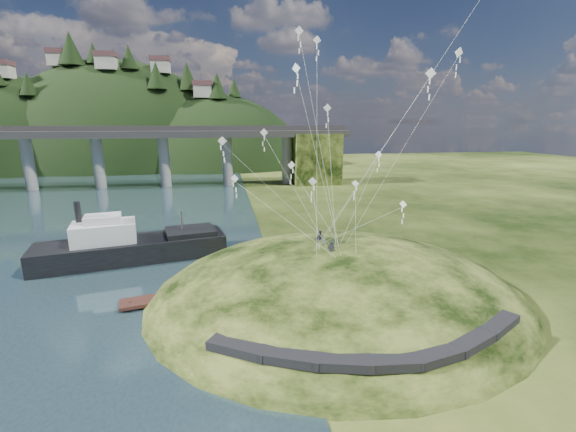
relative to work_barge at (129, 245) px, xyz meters
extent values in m
plane|color=black|center=(13.38, -15.68, -1.86)|extent=(320.00, 320.00, 0.00)
ellipsoid|color=black|center=(21.38, -13.68, -3.36)|extent=(36.00, 32.00, 13.00)
cube|color=black|center=(11.88, -23.68, 0.17)|extent=(4.32, 3.62, 0.71)
cube|color=black|center=(14.88, -25.33, 0.23)|extent=(4.10, 2.97, 0.61)
cube|color=black|center=(17.88, -26.33, 0.22)|extent=(3.85, 2.37, 0.62)
cube|color=black|center=(20.88, -26.78, 0.18)|extent=(3.62, 1.83, 0.66)
cube|color=black|center=(23.88, -26.58, 0.19)|extent=(3.82, 2.27, 0.68)
cube|color=black|center=(26.88, -25.63, 0.28)|extent=(4.11, 2.97, 0.71)
cube|color=black|center=(29.88, -24.08, 0.31)|extent=(4.26, 3.43, 0.66)
cube|color=#2D2B2B|center=(-36.62, 54.32, 11.14)|extent=(160.00, 9.00, 1.60)
cube|color=#2D2B2B|center=(-36.62, 54.32, 12.54)|extent=(160.00, 0.40, 1.20)
cube|color=#2D2B2B|center=(-36.62, 58.62, 12.54)|extent=(160.00, 0.40, 1.20)
cylinder|color=gray|center=(-34.12, 54.32, 4.64)|extent=(2.60, 2.60, 13.00)
cylinder|color=gray|center=(-18.62, 54.32, 4.64)|extent=(2.60, 2.60, 13.00)
cylinder|color=gray|center=(-3.12, 54.32, 4.64)|extent=(2.60, 2.60, 13.00)
cylinder|color=gray|center=(12.38, 54.32, 4.64)|extent=(2.60, 2.60, 13.00)
cylinder|color=gray|center=(27.88, 54.32, 4.64)|extent=(2.60, 2.60, 13.00)
cube|color=black|center=(35.38, 54.32, 4.64)|extent=(12.00, 11.00, 13.00)
ellipsoid|color=black|center=(-64.62, 104.32, -9.86)|extent=(84.00, 60.00, 80.00)
ellipsoid|color=black|center=(-26.62, 110.32, -7.86)|extent=(96.00, 68.00, 88.00)
ellipsoid|color=black|center=(8.38, 102.32, -11.86)|extent=(76.00, 56.00, 72.00)
cone|color=black|center=(-47.20, 90.49, 25.48)|extent=(5.29, 5.29, 6.96)
cone|color=black|center=(-36.50, 98.95, 37.37)|extent=(8.01, 8.01, 10.54)
cone|color=black|center=(-29.49, 98.38, 36.03)|extent=(4.97, 4.97, 6.54)
cone|color=black|center=(-18.03, 96.36, 34.82)|extent=(5.83, 5.83, 7.67)
cone|color=black|center=(-9.07, 91.40, 28.73)|extent=(6.47, 6.47, 8.51)
cone|color=black|center=(0.16, 98.31, 29.37)|extent=(7.13, 7.13, 9.38)
cone|color=black|center=(10.26, 93.35, 26.01)|extent=(6.56, 6.56, 8.63)
cone|color=black|center=(16.15, 98.95, 25.82)|extent=(4.88, 4.88, 6.42)
cube|color=beige|center=(-56.62, 96.32, 29.43)|extent=(6.00, 5.00, 4.00)
cube|color=brown|center=(-56.62, 96.32, 32.13)|extent=(6.40, 5.40, 1.60)
cube|color=beige|center=(-41.62, 102.32, 34.13)|extent=(6.00, 5.00, 4.00)
cube|color=brown|center=(-41.62, 102.32, 36.83)|extent=(6.40, 5.40, 1.60)
cube|color=beige|center=(-24.62, 94.32, 32.42)|extent=(6.00, 5.00, 4.00)
cube|color=brown|center=(-24.62, 94.32, 35.12)|extent=(6.40, 5.40, 1.60)
cube|color=beige|center=(-8.62, 100.32, 32.32)|extent=(6.00, 5.00, 4.00)
cube|color=brown|center=(-8.62, 100.32, 35.02)|extent=(6.40, 5.40, 1.60)
cube|color=beige|center=(5.38, 94.32, 24.02)|extent=(6.00, 5.00, 4.00)
cube|color=brown|center=(5.38, 94.32, 26.72)|extent=(6.40, 5.40, 1.60)
cube|color=black|center=(0.37, 0.08, -0.61)|extent=(21.94, 10.05, 2.51)
cube|color=silver|center=(-2.46, -0.52, 1.61)|extent=(7.48, 5.55, 2.70)
cube|color=silver|center=(-2.46, -0.52, 3.25)|extent=(4.37, 3.63, 1.16)
cube|color=black|center=(6.97, 1.48, 0.94)|extent=(6.66, 5.91, 0.58)
cylinder|color=black|center=(-4.82, -1.02, 4.40)|extent=(0.67, 0.67, 2.31)
cylinder|color=#2D2B2B|center=(6.03, 1.28, 2.19)|extent=(0.23, 0.23, 2.89)
cube|color=#331915|center=(8.05, -11.66, -1.45)|extent=(12.86, 4.74, 0.32)
cylinder|color=#331915|center=(2.72, -12.86, -1.68)|extent=(0.27, 0.27, 0.91)
cylinder|color=#331915|center=(5.38, -12.26, -1.68)|extent=(0.27, 0.27, 0.91)
cylinder|color=#331915|center=(8.05, -11.66, -1.68)|extent=(0.27, 0.27, 0.91)
cylinder|color=#331915|center=(10.71, -11.07, -1.68)|extent=(0.27, 0.27, 0.91)
cylinder|color=#331915|center=(13.37, -10.47, -1.68)|extent=(0.27, 0.27, 0.91)
imported|color=#23272F|center=(20.36, -14.81, 4.06)|extent=(0.73, 0.52, 1.89)
imported|color=#23272F|center=(20.20, -11.12, 3.95)|extent=(1.07, 0.97, 1.81)
cube|color=white|center=(11.30, -12.21, 12.54)|extent=(0.76, 0.19, 0.75)
cube|color=white|center=(11.30, -12.21, 12.01)|extent=(0.10, 0.04, 0.44)
cube|color=white|center=(11.30, -12.21, 11.47)|extent=(0.10, 0.04, 0.44)
cube|color=white|center=(11.30, -12.21, 10.94)|extent=(0.10, 0.04, 0.44)
cube|color=white|center=(18.49, -5.31, 9.63)|extent=(0.84, 0.26, 0.85)
cube|color=white|center=(18.49, -5.31, 9.02)|extent=(0.11, 0.07, 0.50)
cube|color=white|center=(18.49, -5.31, 8.42)|extent=(0.11, 0.07, 0.50)
cube|color=white|center=(18.49, -5.31, 7.81)|extent=(0.11, 0.07, 0.50)
cube|color=white|center=(29.17, -10.06, 5.98)|extent=(0.50, 0.74, 0.82)
cube|color=white|center=(29.17, -10.06, 5.38)|extent=(0.10, 0.08, 0.49)
cube|color=white|center=(29.17, -10.06, 4.78)|extent=(0.10, 0.08, 0.49)
cube|color=white|center=(29.17, -10.06, 4.17)|extent=(0.10, 0.08, 0.49)
cube|color=white|center=(22.54, -4.39, 15.56)|extent=(0.86, 0.26, 0.85)
cube|color=white|center=(22.54, -4.39, 14.95)|extent=(0.11, 0.04, 0.50)
cube|color=white|center=(22.54, -4.39, 14.34)|extent=(0.11, 0.04, 0.50)
cube|color=white|center=(22.54, -4.39, 13.73)|extent=(0.11, 0.04, 0.50)
cube|color=white|center=(15.40, -7.15, 13.10)|extent=(0.77, 0.20, 0.77)
cube|color=white|center=(15.40, -7.15, 12.55)|extent=(0.10, 0.03, 0.45)
cube|color=white|center=(15.40, -7.15, 12.00)|extent=(0.10, 0.03, 0.45)
cube|color=white|center=(15.40, -7.15, 11.45)|extent=(0.10, 0.03, 0.45)
cube|color=white|center=(18.96, -13.24, 9.06)|extent=(0.76, 0.28, 0.75)
cube|color=white|center=(18.96, -13.24, 8.51)|extent=(0.10, 0.02, 0.45)
cube|color=white|center=(18.96, -13.24, 7.96)|extent=(0.10, 0.02, 0.45)
cube|color=white|center=(18.96, -13.24, 7.41)|extent=(0.10, 0.02, 0.45)
cube|color=white|center=(28.51, -18.33, 19.00)|extent=(0.71, 0.23, 0.70)
cube|color=white|center=(28.51, -18.33, 18.49)|extent=(0.09, 0.06, 0.42)
cube|color=white|center=(28.51, -18.33, 17.99)|extent=(0.09, 0.06, 0.42)
cube|color=white|center=(28.51, -18.33, 17.48)|extent=(0.09, 0.06, 0.42)
cube|color=white|center=(19.30, -12.61, 20.63)|extent=(0.68, 0.21, 0.67)
cube|color=white|center=(19.30, -12.61, 20.15)|extent=(0.09, 0.05, 0.39)
cube|color=white|center=(19.30, -12.61, 19.67)|extent=(0.09, 0.05, 0.39)
cube|color=white|center=(19.30, -12.61, 19.19)|extent=(0.09, 0.05, 0.39)
cube|color=white|center=(16.61, -17.68, 17.76)|extent=(0.48, 0.56, 0.69)
cube|color=white|center=(16.61, -17.68, 17.26)|extent=(0.08, 0.07, 0.41)
cube|color=white|center=(16.61, -17.68, 16.76)|extent=(0.08, 0.07, 0.41)
cube|color=white|center=(16.61, -17.68, 16.26)|extent=(0.08, 0.07, 0.41)
cube|color=white|center=(24.13, -9.70, 8.20)|extent=(0.61, 0.42, 0.69)
cube|color=white|center=(24.13, -9.70, 7.70)|extent=(0.09, 0.04, 0.41)
cube|color=white|center=(24.13, -9.70, 7.20)|extent=(0.09, 0.04, 0.41)
cube|color=white|center=(24.13, -9.70, 6.70)|extent=(0.09, 0.04, 0.41)
cube|color=white|center=(12.25, -12.11, 9.31)|extent=(0.67, 0.35, 0.72)
cube|color=white|center=(12.25, -12.11, 8.79)|extent=(0.10, 0.04, 0.42)
cube|color=white|center=(12.25, -12.11, 8.28)|extent=(0.10, 0.04, 0.42)
cube|color=white|center=(12.25, -12.11, 7.76)|extent=(0.10, 0.04, 0.42)
cube|color=white|center=(18.20, -10.53, 21.74)|extent=(0.78, 0.18, 0.77)
cube|color=white|center=(18.20, -10.53, 21.19)|extent=(0.10, 0.03, 0.45)
cube|color=white|center=(18.20, -10.53, 20.64)|extent=(0.10, 0.03, 0.45)
cube|color=white|center=(18.20, -10.53, 20.09)|extent=(0.10, 0.03, 0.45)
cube|color=white|center=(28.78, -4.02, 10.51)|extent=(0.62, 0.63, 0.82)
cube|color=white|center=(28.78, -4.02, 9.91)|extent=(0.10, 0.07, 0.49)
cube|color=white|center=(28.78, -4.02, 9.32)|extent=(0.10, 0.07, 0.49)
cube|color=white|center=(28.78, -4.02, 8.73)|extent=(0.10, 0.07, 0.49)
cube|color=white|center=(28.65, -14.32, 18.05)|extent=(0.85, 0.34, 0.88)
cube|color=white|center=(28.65, -14.32, 17.42)|extent=(0.12, 0.04, 0.51)
cube|color=white|center=(28.65, -14.32, 16.79)|extent=(0.12, 0.04, 0.51)
cube|color=white|center=(28.65, -14.32, 16.16)|extent=(0.12, 0.04, 0.51)
camera|label=1|loc=(11.32, -45.76, 14.13)|focal=24.00mm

